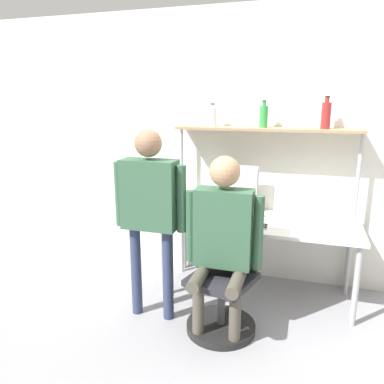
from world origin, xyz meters
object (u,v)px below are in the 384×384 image
object	(u,v)px
office_chair	(224,296)
person_seated	(223,232)
person_standing	(150,202)
bottle_red	(326,115)
bottle_green	(264,116)
laptop	(232,213)
monitor	(234,187)
bottle_clear	(212,117)
cell_phone	(264,226)

from	to	relation	value
office_chair	person_seated	distance (m)	0.56
person_seated	person_standing	size ratio (longest dim) A/B	0.89
person_standing	bottle_red	bearing A→B (deg)	33.76
bottle_green	bottle_red	bearing A→B (deg)	0.00
person_standing	bottle_green	world-z (taller)	bottle_green
bottle_red	office_chair	bearing A→B (deg)	-128.19
person_standing	bottle_red	world-z (taller)	bottle_red
laptop	person_standing	bearing A→B (deg)	-134.45
person_seated	bottle_red	world-z (taller)	bottle_red
laptop	bottle_green	world-z (taller)	bottle_green
bottle_green	office_chair	bearing A→B (deg)	-99.77
person_standing	bottle_red	size ratio (longest dim) A/B	5.59
laptop	monitor	bearing A→B (deg)	98.74
laptop	bottle_green	size ratio (longest dim) A/B	1.36
monitor	person_standing	distance (m)	1.02
monitor	office_chair	xyz separation A→B (m)	(0.11, -0.88, -0.70)
person_standing	bottle_red	xyz separation A→B (m)	(1.32, 0.88, 0.67)
person_seated	bottle_clear	bearing A→B (deg)	109.37
cell_phone	bottle_green	world-z (taller)	bottle_green
laptop	bottle_clear	world-z (taller)	bottle_clear
office_chair	bottle_green	bearing A→B (deg)	80.23
laptop	bottle_clear	size ratio (longest dim) A/B	1.54
person_seated	bottle_red	xyz separation A→B (m)	(0.71, 0.93, 0.85)
office_chair	bottle_clear	distance (m)	1.68
office_chair	bottle_clear	bearing A→B (deg)	110.86
bottle_green	bottle_red	distance (m)	0.54
bottle_red	cell_phone	bearing A→B (deg)	-138.19
bottle_red	person_seated	bearing A→B (deg)	-127.39
bottle_green	bottle_clear	bearing A→B (deg)	-180.00
laptop	office_chair	xyz separation A→B (m)	(0.06, -0.58, -0.53)
person_seated	bottle_green	bearing A→B (deg)	79.95
laptop	cell_phone	xyz separation A→B (m)	(0.30, -0.10, -0.06)
bottle_red	monitor	bearing A→B (deg)	-179.58
person_seated	monitor	bearing A→B (deg)	95.87
monitor	bottle_red	world-z (taller)	bottle_red
cell_phone	bottle_clear	bearing A→B (deg)	145.08
laptop	person_seated	xyz separation A→B (m)	(0.05, -0.62, 0.04)
person_standing	bottle_green	xyz separation A→B (m)	(0.78, 0.88, 0.65)
monitor	bottle_clear	size ratio (longest dim) A/B	2.18
office_chair	bottle_red	distance (m)	1.81
monitor	bottle_green	distance (m)	0.74
office_chair	bottle_red	world-z (taller)	bottle_red
person_seated	cell_phone	bearing A→B (deg)	63.93
person_standing	monitor	bearing A→B (deg)	59.36
bottle_clear	bottle_red	size ratio (longest dim) A/B	0.76
office_chair	person_standing	world-z (taller)	person_standing
monitor	laptop	world-z (taller)	monitor
office_chair	person_standing	size ratio (longest dim) A/B	0.58
monitor	bottle_green	bearing A→B (deg)	1.29
cell_phone	person_standing	bearing A→B (deg)	-151.17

